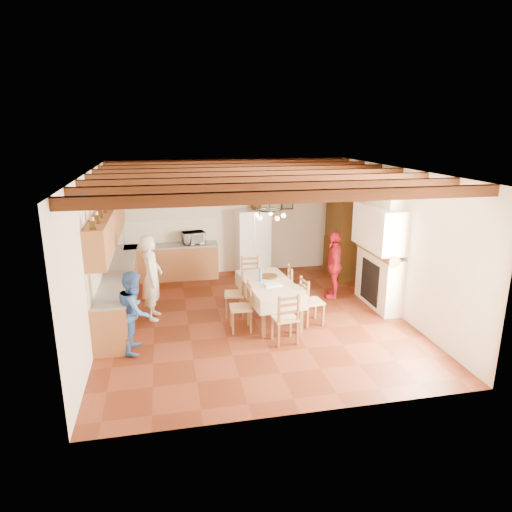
% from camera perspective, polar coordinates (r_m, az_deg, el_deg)
% --- Properties ---
extents(floor, '(6.00, 6.50, 0.02)m').
position_cam_1_polar(floor, '(9.41, -0.23, -7.93)').
color(floor, '#521F0E').
rests_on(floor, ground).
extents(ceiling, '(6.00, 6.50, 0.02)m').
position_cam_1_polar(ceiling, '(8.64, -0.26, 10.71)').
color(ceiling, white).
rests_on(ceiling, ground).
extents(wall_back, '(6.00, 0.02, 3.00)m').
position_cam_1_polar(wall_back, '(12.04, -3.30, 4.93)').
color(wall_back, beige).
rests_on(wall_back, ground).
extents(wall_front, '(6.00, 0.02, 3.00)m').
position_cam_1_polar(wall_front, '(5.91, 6.03, -7.05)').
color(wall_front, beige).
rests_on(wall_front, ground).
extents(wall_left, '(0.02, 6.50, 3.00)m').
position_cam_1_polar(wall_left, '(8.84, -19.74, -0.08)').
color(wall_left, beige).
rests_on(wall_left, ground).
extents(wall_right, '(0.02, 6.50, 3.00)m').
position_cam_1_polar(wall_right, '(9.92, 17.07, 1.85)').
color(wall_right, beige).
rests_on(wall_right, ground).
extents(ceiling_beams, '(6.00, 6.30, 0.16)m').
position_cam_1_polar(ceiling_beams, '(8.65, -0.25, 10.05)').
color(ceiling_beams, '#331A0A').
rests_on(ceiling_beams, ground).
extents(lower_cabinets_left, '(0.60, 4.30, 0.86)m').
position_cam_1_polar(lower_cabinets_left, '(10.12, -16.67, -4.20)').
color(lower_cabinets_left, brown).
rests_on(lower_cabinets_left, ground).
extents(lower_cabinets_back, '(2.30, 0.60, 0.86)m').
position_cam_1_polar(lower_cabinets_back, '(11.87, -10.42, -0.79)').
color(lower_cabinets_back, brown).
rests_on(lower_cabinets_back, ground).
extents(countertop_left, '(0.62, 4.30, 0.04)m').
position_cam_1_polar(countertop_left, '(9.98, -16.87, -1.77)').
color(countertop_left, slate).
rests_on(countertop_left, lower_cabinets_left).
extents(countertop_back, '(2.34, 0.62, 0.04)m').
position_cam_1_polar(countertop_back, '(11.75, -10.53, 1.31)').
color(countertop_back, slate).
rests_on(countertop_back, lower_cabinets_back).
extents(backsplash_left, '(0.03, 4.30, 0.60)m').
position_cam_1_polar(backsplash_left, '(9.92, -18.65, -0.09)').
color(backsplash_left, white).
rests_on(backsplash_left, ground).
extents(backsplash_back, '(2.30, 0.03, 0.60)m').
position_cam_1_polar(backsplash_back, '(11.96, -10.64, 3.13)').
color(backsplash_back, white).
rests_on(backsplash_back, ground).
extents(upper_cabinets, '(0.35, 4.20, 0.70)m').
position_cam_1_polar(upper_cabinets, '(9.75, -18.06, 3.63)').
color(upper_cabinets, brown).
rests_on(upper_cabinets, ground).
extents(fireplace, '(0.56, 1.60, 2.80)m').
position_cam_1_polar(fireplace, '(9.99, 15.02, 1.50)').
color(fireplace, beige).
rests_on(fireplace, ground).
extents(wall_picture, '(0.34, 0.03, 0.42)m').
position_cam_1_polar(wall_picture, '(12.26, 3.92, 6.78)').
color(wall_picture, '#2E2215').
rests_on(wall_picture, ground).
extents(refrigerator, '(0.93, 0.79, 1.71)m').
position_cam_1_polar(refrigerator, '(12.08, -0.54, 1.84)').
color(refrigerator, white).
rests_on(refrigerator, floor).
extents(hutch, '(0.53, 1.21, 2.17)m').
position_cam_1_polar(hutch, '(11.93, 10.60, 2.54)').
color(hutch, '#37210B').
rests_on(hutch, floor).
extents(dining_table, '(1.08, 1.89, 0.79)m').
position_cam_1_polar(dining_table, '(9.17, 1.62, -3.75)').
color(dining_table, beige).
rests_on(dining_table, floor).
extents(chandelier, '(0.47, 0.47, 0.03)m').
position_cam_1_polar(chandelier, '(8.77, 1.70, 5.77)').
color(chandelier, black).
rests_on(chandelier, ground).
extents(chair_left_near, '(0.42, 0.44, 0.96)m').
position_cam_1_polar(chair_left_near, '(8.75, -1.94, -6.35)').
color(chair_left_near, brown).
rests_on(chair_left_near, floor).
extents(chair_left_far, '(0.46, 0.47, 0.96)m').
position_cam_1_polar(chair_left_far, '(9.44, -2.73, -4.64)').
color(chair_left_far, brown).
rests_on(chair_left_far, floor).
extents(chair_right_near, '(0.45, 0.46, 0.96)m').
position_cam_1_polar(chair_right_near, '(9.10, 7.00, -5.56)').
color(chair_right_near, brown).
rests_on(chair_right_near, floor).
extents(chair_right_far, '(0.43, 0.45, 0.96)m').
position_cam_1_polar(chair_right_far, '(9.78, 5.24, -3.95)').
color(chair_right_far, brown).
rests_on(chair_right_far, floor).
extents(chair_end_near, '(0.46, 0.44, 0.96)m').
position_cam_1_polar(chair_end_near, '(8.30, 3.63, -7.64)').
color(chair_end_near, brown).
rests_on(chair_end_near, floor).
extents(chair_end_far, '(0.45, 0.43, 0.96)m').
position_cam_1_polar(chair_end_far, '(10.30, -0.69, -2.84)').
color(chair_end_far, brown).
rests_on(chair_end_far, floor).
extents(person_man, '(0.46, 0.67, 1.74)m').
position_cam_1_polar(person_man, '(9.39, -12.90, -2.63)').
color(person_man, silver).
rests_on(person_man, floor).
extents(person_woman_blue, '(0.61, 0.75, 1.44)m').
position_cam_1_polar(person_woman_blue, '(8.19, -14.93, -6.69)').
color(person_woman_blue, '#375BA6').
rests_on(person_woman_blue, floor).
extents(person_woman_red, '(0.66, 0.97, 1.54)m').
position_cam_1_polar(person_woman_red, '(10.46, 9.72, -1.12)').
color(person_woman_red, red).
rests_on(person_woman_red, floor).
extents(microwave, '(0.62, 0.47, 0.31)m').
position_cam_1_polar(microwave, '(11.73, -7.82, 2.27)').
color(microwave, silver).
rests_on(microwave, countertop_back).
extents(fridge_vase, '(0.31, 0.31, 0.30)m').
position_cam_1_polar(fridge_vase, '(11.89, -0.02, 6.57)').
color(fridge_vase, '#37210B').
rests_on(fridge_vase, refrigerator).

